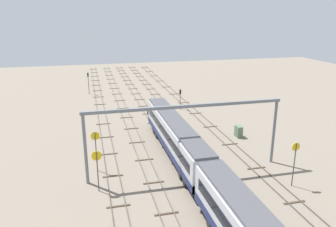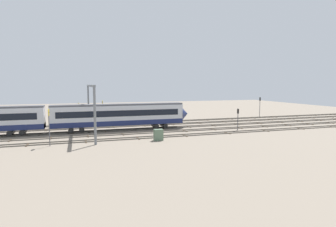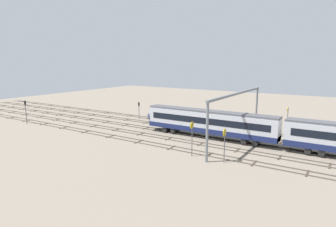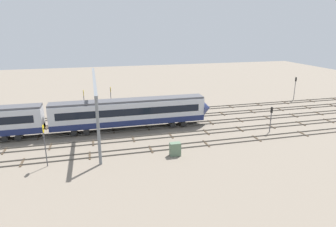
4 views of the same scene
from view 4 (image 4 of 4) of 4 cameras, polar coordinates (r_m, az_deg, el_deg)
The scene contains 13 objects.
ground_plane at distance 48.48m, azimuth -0.78°, elevation -2.55°, with size 159.17×159.17×0.00m, color gray.
track_near_foreground at distance 40.56m, azimuth 2.19°, elevation -6.36°, with size 143.17×2.40×0.16m.
track_second_near at distance 44.47m, azimuth 0.57°, elevation -4.25°, with size 143.17×2.40×0.16m.
track_with_train at distance 48.46m, azimuth -0.78°, elevation -2.47°, with size 143.17×2.40×0.16m.
track_second_far at distance 52.51m, azimuth -1.92°, elevation -0.96°, with size 143.17×2.40×0.16m.
track_far_background at distance 56.61m, azimuth -2.90°, elevation 0.33°, with size 143.17×2.40×0.16m.
overhead_gantry at distance 45.51m, azimuth -14.02°, elevation 4.38°, with size 0.40×23.78×8.46m.
speed_sign_near_foreground at distance 36.69m, azimuth -22.91°, elevation -4.67°, with size 0.14×0.96×5.17m.
speed_sign_mid_trackside at distance 56.49m, azimuth -16.04°, elevation 2.92°, with size 0.14×1.08×4.68m.
speed_sign_far_trackside at distance 56.46m, azimuth -11.06°, elevation 3.48°, with size 0.14×1.05×5.05m.
signal_light_trackside_approach at distance 71.57m, azimuth 23.51°, elevation 5.06°, with size 0.31×0.32×5.10m.
signal_light_trackside_departure at distance 47.92m, azimuth 19.43°, elevation -0.40°, with size 0.31×0.32×4.02m.
relay_cabinet at distance 37.61m, azimuth 1.40°, elevation -6.95°, with size 1.39×0.84×1.72m.
Camera 4 is at (-10.87, -44.51, 15.84)m, focal length 31.34 mm.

